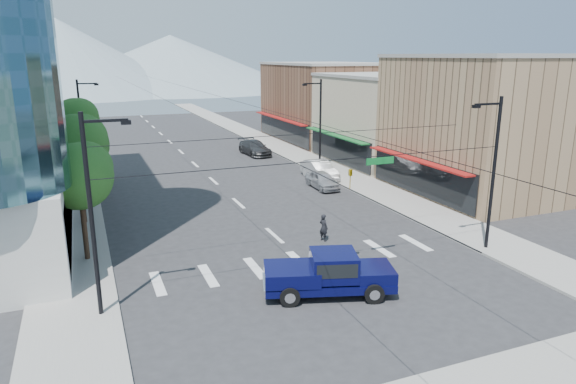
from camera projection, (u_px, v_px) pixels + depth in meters
name	position (u px, v px, depth m)	size (l,w,h in m)	color
ground	(314.00, 271.00, 27.49)	(160.00, 160.00, 0.00)	#28282B
sidewalk_left	(73.00, 155.00, 58.96)	(4.00, 120.00, 0.15)	gray
sidewalk_right	(269.00, 142.00, 67.65)	(4.00, 120.00, 0.15)	gray
shop_near	(484.00, 127.00, 42.27)	(12.00, 14.00, 11.00)	#8C6B4C
shop_mid	(390.00, 120.00, 55.07)	(12.00, 14.00, 9.00)	tan
shop_far	(324.00, 103.00, 69.28)	(12.00, 18.00, 10.00)	brown
clock_tower	(32.00, 59.00, 74.32)	(4.80, 4.80, 20.40)	#8C6B4C
mountain_left	(59.00, 56.00, 153.61)	(80.00, 80.00, 22.00)	gray
mountain_right	(171.00, 62.00, 175.76)	(90.00, 90.00, 18.00)	gray
tree_near	(81.00, 174.00, 27.66)	(3.65, 3.64, 6.71)	black
tree_midnear	(79.00, 143.00, 33.77)	(4.09, 4.09, 7.52)	black
tree_midfar	(79.00, 137.00, 40.20)	(3.65, 3.64, 6.71)	black
tree_far	(78.00, 119.00, 46.32)	(4.09, 4.09, 7.52)	black
signal_rig	(327.00, 191.00, 25.47)	(21.80, 0.20, 9.00)	black
lamp_pole_nw	(83.00, 123.00, 49.23)	(2.00, 0.25, 9.00)	black
lamp_pole_ne	(319.00, 122.00, 49.79)	(2.00, 0.25, 9.00)	black
pickup_truck	(328.00, 273.00, 24.48)	(6.65, 3.98, 2.13)	#08093C
pedestrian	(324.00, 227.00, 31.73)	(0.63, 0.41, 1.73)	black
parked_car_near	(322.00, 180.00, 44.40)	(1.75, 4.36, 1.48)	#A5A5AA
parked_car_mid	(320.00, 170.00, 47.77)	(1.82, 5.23, 1.72)	silver
parked_car_far	(255.00, 148.00, 59.41)	(2.35, 5.77, 1.68)	#313134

